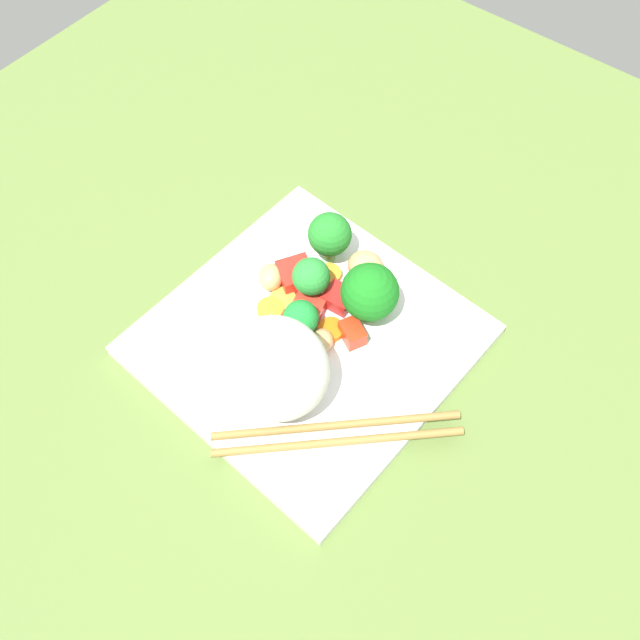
# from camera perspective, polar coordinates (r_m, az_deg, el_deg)

# --- Properties ---
(ground_plane) EXTENTS (1.10, 1.10, 0.02)m
(ground_plane) POSITION_cam_1_polar(r_m,az_deg,el_deg) (0.66, -1.00, -2.45)
(ground_plane) COLOR #5D7637
(square_plate) EXTENTS (0.28, 0.28, 0.01)m
(square_plate) POSITION_cam_1_polar(r_m,az_deg,el_deg) (0.64, -1.03, -1.71)
(square_plate) COLOR white
(square_plate) RESTS_ON ground_plane
(rice_mound) EXTENTS (0.11, 0.10, 0.08)m
(rice_mound) POSITION_cam_1_polar(r_m,az_deg,el_deg) (0.58, -3.75, -4.02)
(rice_mound) COLOR white
(rice_mound) RESTS_ON square_plate
(broccoli_floret_0) EXTENTS (0.04, 0.04, 0.05)m
(broccoli_floret_0) POSITION_cam_1_polar(r_m,az_deg,el_deg) (0.64, -0.73, 3.57)
(broccoli_floret_0) COLOR #6CA24C
(broccoli_floret_0) RESTS_ON square_plate
(broccoli_floret_1) EXTENTS (0.03, 0.03, 0.04)m
(broccoli_floret_1) POSITION_cam_1_polar(r_m,az_deg,el_deg) (0.62, -1.82, -0.13)
(broccoli_floret_1) COLOR #7AB158
(broccoli_floret_1) RESTS_ON square_plate
(broccoli_floret_2) EXTENTS (0.05, 0.05, 0.06)m
(broccoli_floret_2) POSITION_cam_1_polar(r_m,az_deg,el_deg) (0.62, 4.18, 2.29)
(broccoli_floret_2) COLOR #65A844
(broccoli_floret_2) RESTS_ON square_plate
(broccoli_floret_3) EXTENTS (0.04, 0.04, 0.06)m
(broccoli_floret_3) POSITION_cam_1_polar(r_m,az_deg,el_deg) (0.66, 0.82, 7.14)
(broccoli_floret_3) COLOR #5D974C
(broccoli_floret_3) RESTS_ON square_plate
(carrot_slice_0) EXTENTS (0.03, 0.03, 0.01)m
(carrot_slice_0) POSITION_cam_1_polar(r_m,az_deg,el_deg) (0.64, 0.93, -0.81)
(carrot_slice_0) COLOR orange
(carrot_slice_0) RESTS_ON square_plate
(carrot_slice_1) EXTENTS (0.03, 0.03, 0.01)m
(carrot_slice_1) POSITION_cam_1_polar(r_m,az_deg,el_deg) (0.65, -4.41, 0.64)
(carrot_slice_1) COLOR orange
(carrot_slice_1) RESTS_ON square_plate
(carrot_slice_2) EXTENTS (0.02, 0.02, 0.01)m
(carrot_slice_2) POSITION_cam_1_polar(r_m,az_deg,el_deg) (0.67, 0.78, 3.83)
(carrot_slice_2) COLOR orange
(carrot_slice_2) RESTS_ON square_plate
(carrot_slice_3) EXTENTS (0.04, 0.04, 0.01)m
(carrot_slice_3) POSITION_cam_1_polar(r_m,az_deg,el_deg) (0.66, -3.13, 1.74)
(carrot_slice_3) COLOR #F69837
(carrot_slice_3) RESTS_ON square_plate
(pepper_chunk_0) EXTENTS (0.04, 0.04, 0.01)m
(pepper_chunk_0) POSITION_cam_1_polar(r_m,az_deg,el_deg) (0.65, -0.99, 1.03)
(pepper_chunk_0) COLOR red
(pepper_chunk_0) RESTS_ON square_plate
(pepper_chunk_1) EXTENTS (0.04, 0.04, 0.02)m
(pepper_chunk_1) POSITION_cam_1_polar(r_m,az_deg,el_deg) (0.66, -2.05, 3.80)
(pepper_chunk_1) COLOR red
(pepper_chunk_1) RESTS_ON square_plate
(pepper_chunk_2) EXTENTS (0.04, 0.03, 0.02)m
(pepper_chunk_2) POSITION_cam_1_polar(r_m,az_deg,el_deg) (0.66, 3.58, 2.57)
(pepper_chunk_2) COLOR red
(pepper_chunk_2) RESTS_ON square_plate
(pepper_chunk_3) EXTENTS (0.03, 0.03, 0.02)m
(pepper_chunk_3) POSITION_cam_1_polar(r_m,az_deg,el_deg) (0.65, 1.55, 1.89)
(pepper_chunk_3) COLOR red
(pepper_chunk_3) RESTS_ON square_plate
(pepper_chunk_4) EXTENTS (0.03, 0.03, 0.02)m
(pepper_chunk_4) POSITION_cam_1_polar(r_m,az_deg,el_deg) (0.63, 2.73, -1.09)
(pepper_chunk_4) COLOR red
(pepper_chunk_4) RESTS_ON square_plate
(chicken_piece_0) EXTENTS (0.04, 0.04, 0.02)m
(chicken_piece_0) POSITION_cam_1_polar(r_m,az_deg,el_deg) (0.66, -4.15, 3.61)
(chicken_piece_0) COLOR tan
(chicken_piece_0) RESTS_ON square_plate
(chicken_piece_1) EXTENTS (0.04, 0.04, 0.03)m
(chicken_piece_1) POSITION_cam_1_polar(r_m,az_deg,el_deg) (0.67, 3.54, 4.68)
(chicken_piece_1) COLOR tan
(chicken_piece_1) RESTS_ON square_plate
(chicken_piece_2) EXTENTS (0.03, 0.03, 0.02)m
(chicken_piece_2) POSITION_cam_1_polar(r_m,az_deg,el_deg) (0.62, -0.09, -1.91)
(chicken_piece_2) COLOR tan
(chicken_piece_2) RESTS_ON square_plate
(chopstick_pair) EXTENTS (0.17, 0.17, 0.01)m
(chopstick_pair) POSITION_cam_1_polar(r_m,az_deg,el_deg) (0.59, 1.45, -9.48)
(chopstick_pair) COLOR olive
(chopstick_pair) RESTS_ON square_plate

